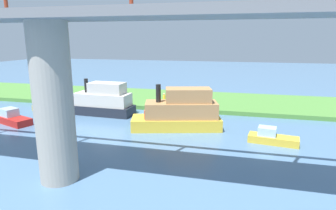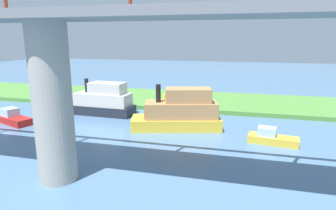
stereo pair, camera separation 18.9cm
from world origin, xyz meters
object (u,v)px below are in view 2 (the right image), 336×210
bridge_pylon (53,105)px  riverboat_paddlewheel (179,113)px  mooring_post (126,99)px  person_on_bank (164,98)px  skiff_small (271,138)px  pontoon_yellow (102,101)px  houseboat_blue (52,105)px  motorboat_white (13,118)px

bridge_pylon → riverboat_paddlewheel: size_ratio=1.07×
mooring_post → person_on_bank: bearing=-176.1°
skiff_small → bridge_pylon: bearing=36.8°
mooring_post → pontoon_yellow: (1.04, 4.69, 0.68)m
bridge_pylon → skiff_small: size_ratio=2.29×
bridge_pylon → houseboat_blue: bridge_pylon is taller
motorboat_white → houseboat_blue: motorboat_white is taller
skiff_small → motorboat_white: 25.87m
riverboat_paddlewheel → motorboat_white: 17.60m
skiff_small → houseboat_blue: size_ratio=0.91×
pontoon_yellow → houseboat_blue: 7.41m
person_on_bank → skiff_small: bearing=139.9°
bridge_pylon → person_on_bank: bridge_pylon is taller
person_on_bank → pontoon_yellow: (6.22, 5.04, 0.33)m
bridge_pylon → mooring_post: size_ratio=13.80×
riverboat_paddlewheel → houseboat_blue: bearing=-12.5°
person_on_bank → mooring_post: bearing=3.9°
person_on_bank → pontoon_yellow: bearing=39.0°
houseboat_blue → pontoon_yellow: bearing=175.4°
bridge_pylon → skiff_small: bridge_pylon is taller
person_on_bank → mooring_post: 5.20m
riverboat_paddlewheel → skiff_small: bearing=166.7°
bridge_pylon → person_on_bank: size_ratio=6.99×
pontoon_yellow → riverboat_paddlewheel: 10.50m
pontoon_yellow → riverboat_paddlewheel: bearing=161.9°
person_on_bank → houseboat_blue: size_ratio=0.30×
mooring_post → skiff_small: 20.07m
bridge_pylon → motorboat_white: (12.27, -9.67, -4.30)m
mooring_post → skiff_small: (-17.42, 9.95, -0.37)m
person_on_bank → pontoon_yellow: size_ratio=0.17×
mooring_post → houseboat_blue: houseboat_blue is taller
bridge_pylon → motorboat_white: bridge_pylon is taller
skiff_small → motorboat_white: size_ratio=0.86×
mooring_post → bridge_pylon: bearing=100.8°
person_on_bank → houseboat_blue: (13.54, 4.46, -0.68)m
skiff_small → person_on_bank: bearing=-40.1°
riverboat_paddlewheel → houseboat_blue: size_ratio=1.96×
mooring_post → houseboat_blue: size_ratio=0.15×
bridge_pylon → houseboat_blue: 20.59m
person_on_bank → mooring_post: (5.18, 0.35, -0.35)m
mooring_post → pontoon_yellow: 4.85m
motorboat_white → houseboat_blue: size_ratio=1.06×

